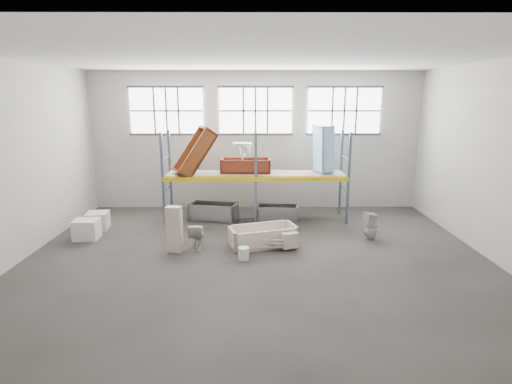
{
  "coord_description": "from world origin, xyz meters",
  "views": [
    {
      "loc": [
        -0.06,
        -9.9,
        4.06
      ],
      "look_at": [
        0.0,
        1.5,
        1.4
      ],
      "focal_mm": 28.41,
      "sensor_mm": 36.0,
      "label": 1
    }
  ],
  "objects_px": {
    "steel_tub_right": "(277,213)",
    "bucket": "(244,253)",
    "blue_tub_upright": "(323,149)",
    "bathtub_beige": "(263,236)",
    "cistern_tall": "(174,229)",
    "carton_near": "(87,229)",
    "rust_tub_flat": "(246,166)",
    "steel_tub_left": "(214,211)",
    "toilet_beige": "(197,235)",
    "toilet_white": "(371,226)"
  },
  "relations": [
    {
      "from": "steel_tub_right",
      "to": "bucket",
      "type": "bearing_deg",
      "value": -107.01
    },
    {
      "from": "blue_tub_upright",
      "to": "steel_tub_right",
      "type": "bearing_deg",
      "value": -173.58
    },
    {
      "from": "bathtub_beige",
      "to": "bucket",
      "type": "distance_m",
      "value": 1.16
    },
    {
      "from": "cistern_tall",
      "to": "carton_near",
      "type": "relative_size",
      "value": 1.83
    },
    {
      "from": "bucket",
      "to": "rust_tub_flat",
      "type": "bearing_deg",
      "value": 90.07
    },
    {
      "from": "cistern_tall",
      "to": "blue_tub_upright",
      "type": "bearing_deg",
      "value": 41.63
    },
    {
      "from": "steel_tub_left",
      "to": "carton_near",
      "type": "xyz_separation_m",
      "value": [
        -3.55,
        -1.9,
        0.0
      ]
    },
    {
      "from": "steel_tub_right",
      "to": "rust_tub_flat",
      "type": "relative_size",
      "value": 0.82
    },
    {
      "from": "bathtub_beige",
      "to": "cistern_tall",
      "type": "relative_size",
      "value": 1.49
    },
    {
      "from": "bathtub_beige",
      "to": "carton_near",
      "type": "xyz_separation_m",
      "value": [
        -5.17,
        0.56,
        0.02
      ]
    },
    {
      "from": "bathtub_beige",
      "to": "steel_tub_right",
      "type": "bearing_deg",
      "value": 60.04
    },
    {
      "from": "cistern_tall",
      "to": "bucket",
      "type": "relative_size",
      "value": 3.81
    },
    {
      "from": "toilet_beige",
      "to": "steel_tub_right",
      "type": "relative_size",
      "value": 0.52
    },
    {
      "from": "cistern_tall",
      "to": "bucket",
      "type": "distance_m",
      "value": 2.01
    },
    {
      "from": "blue_tub_upright",
      "to": "bucket",
      "type": "relative_size",
      "value": 4.74
    },
    {
      "from": "toilet_beige",
      "to": "cistern_tall",
      "type": "relative_size",
      "value": 0.57
    },
    {
      "from": "toilet_white",
      "to": "rust_tub_flat",
      "type": "bearing_deg",
      "value": -137.09
    },
    {
      "from": "steel_tub_right",
      "to": "steel_tub_left",
      "type": "bearing_deg",
      "value": 179.52
    },
    {
      "from": "steel_tub_left",
      "to": "carton_near",
      "type": "bearing_deg",
      "value": -151.8
    },
    {
      "from": "bathtub_beige",
      "to": "steel_tub_right",
      "type": "height_order",
      "value": "bathtub_beige"
    },
    {
      "from": "toilet_beige",
      "to": "carton_near",
      "type": "xyz_separation_m",
      "value": [
        -3.34,
        0.73,
        -0.06
      ]
    },
    {
      "from": "toilet_white",
      "to": "rust_tub_flat",
      "type": "distance_m",
      "value": 4.56
    },
    {
      "from": "rust_tub_flat",
      "to": "bucket",
      "type": "distance_m",
      "value": 4.13
    },
    {
      "from": "bucket",
      "to": "toilet_beige",
      "type": "bearing_deg",
      "value": 146.75
    },
    {
      "from": "steel_tub_left",
      "to": "bucket",
      "type": "relative_size",
      "value": 4.82
    },
    {
      "from": "cistern_tall",
      "to": "steel_tub_left",
      "type": "xyz_separation_m",
      "value": [
        0.77,
        2.9,
        -0.33
      ]
    },
    {
      "from": "bucket",
      "to": "carton_near",
      "type": "height_order",
      "value": "carton_near"
    },
    {
      "from": "toilet_beige",
      "to": "rust_tub_flat",
      "type": "height_order",
      "value": "rust_tub_flat"
    },
    {
      "from": "cistern_tall",
      "to": "steel_tub_left",
      "type": "height_order",
      "value": "cistern_tall"
    },
    {
      "from": "steel_tub_right",
      "to": "carton_near",
      "type": "distance_m",
      "value": 6.02
    },
    {
      "from": "steel_tub_left",
      "to": "bucket",
      "type": "bearing_deg",
      "value": -72.52
    },
    {
      "from": "steel_tub_left",
      "to": "rust_tub_flat",
      "type": "relative_size",
      "value": 0.94
    },
    {
      "from": "bathtub_beige",
      "to": "blue_tub_upright",
      "type": "height_order",
      "value": "blue_tub_upright"
    },
    {
      "from": "steel_tub_left",
      "to": "steel_tub_right",
      "type": "bearing_deg",
      "value": -0.48
    },
    {
      "from": "toilet_white",
      "to": "bucket",
      "type": "distance_m",
      "value": 4.01
    },
    {
      "from": "cistern_tall",
      "to": "steel_tub_right",
      "type": "xyz_separation_m",
      "value": [
        2.93,
        2.88,
        -0.37
      ]
    },
    {
      "from": "toilet_white",
      "to": "carton_near",
      "type": "bearing_deg",
      "value": -106.21
    },
    {
      "from": "rust_tub_flat",
      "to": "bucket",
      "type": "relative_size",
      "value": 5.1
    },
    {
      "from": "steel_tub_left",
      "to": "steel_tub_right",
      "type": "distance_m",
      "value": 2.16
    },
    {
      "from": "toilet_white",
      "to": "steel_tub_right",
      "type": "height_order",
      "value": "toilet_white"
    },
    {
      "from": "steel_tub_right",
      "to": "carton_near",
      "type": "bearing_deg",
      "value": -161.74
    },
    {
      "from": "rust_tub_flat",
      "to": "cistern_tall",
      "type": "bearing_deg",
      "value": -120.33
    },
    {
      "from": "bucket",
      "to": "carton_near",
      "type": "xyz_separation_m",
      "value": [
        -4.65,
        1.59,
        0.13
      ]
    },
    {
      "from": "bathtub_beige",
      "to": "cistern_tall",
      "type": "bearing_deg",
      "value": 172.89
    },
    {
      "from": "steel_tub_right",
      "to": "blue_tub_upright",
      "type": "distance_m",
      "value": 2.63
    },
    {
      "from": "blue_tub_upright",
      "to": "cistern_tall",
      "type": "bearing_deg",
      "value": -145.53
    },
    {
      "from": "carton_near",
      "to": "rust_tub_flat",
      "type": "bearing_deg",
      "value": 25.21
    },
    {
      "from": "toilet_white",
      "to": "steel_tub_left",
      "type": "relative_size",
      "value": 0.52
    },
    {
      "from": "bathtub_beige",
      "to": "toilet_beige",
      "type": "distance_m",
      "value": 1.84
    },
    {
      "from": "toilet_white",
      "to": "carton_near",
      "type": "relative_size",
      "value": 1.21
    }
  ]
}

